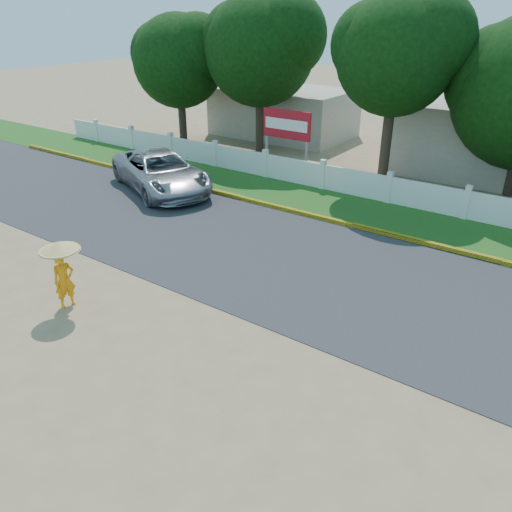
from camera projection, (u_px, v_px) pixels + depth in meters
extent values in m
plane|color=#9E8460|center=(208.00, 334.00, 12.05)|extent=(120.00, 120.00, 0.00)
cube|color=#38383A|center=(303.00, 264.00, 15.33)|extent=(60.00, 7.00, 0.02)
cube|color=#2D601E|center=(372.00, 213.00, 19.17)|extent=(60.00, 3.50, 0.03)
cube|color=yellow|center=(353.00, 226.00, 17.89)|extent=(40.00, 0.18, 0.16)
cube|color=silver|center=(389.00, 190.00, 19.99)|extent=(40.00, 0.10, 1.10)
cube|color=#B7AD99|center=(510.00, 141.00, 22.94)|extent=(10.00, 6.00, 3.20)
cube|color=#B7AD99|center=(283.00, 112.00, 30.50)|extent=(8.00, 5.00, 2.80)
imported|color=#989A9F|center=(161.00, 172.00, 21.31)|extent=(6.51, 4.84, 1.64)
imported|color=orange|center=(64.00, 280.00, 12.88)|extent=(0.48, 0.62, 1.51)
cylinder|color=gray|center=(62.00, 261.00, 12.60)|extent=(0.02, 0.02, 0.98)
cone|color=tan|center=(59.00, 246.00, 12.41)|extent=(1.03, 1.03, 0.25)
cylinder|color=gray|center=(267.00, 149.00, 24.06)|extent=(0.12, 0.12, 2.00)
cylinder|color=gray|center=(306.00, 156.00, 22.91)|extent=(0.12, 0.12, 2.00)
cube|color=#AC121C|center=(287.00, 124.00, 22.91)|extent=(2.50, 0.12, 1.30)
cube|color=silver|center=(286.00, 125.00, 22.86)|extent=(2.25, 0.02, 0.49)
cylinder|color=#473828|center=(386.00, 139.00, 21.37)|extent=(0.44, 0.44, 4.09)
sphere|color=#103A0D|center=(396.00, 55.00, 19.88)|extent=(4.83, 4.83, 4.83)
cylinder|color=#473828|center=(182.00, 116.00, 28.72)|extent=(0.44, 0.44, 3.10)
sphere|color=#103A0D|center=(179.00, 61.00, 27.42)|extent=(5.01, 5.01, 5.01)
cylinder|color=#473828|center=(260.00, 117.00, 26.93)|extent=(0.44, 0.44, 3.63)
sphere|color=#103A0D|center=(260.00, 50.00, 25.44)|extent=(5.64, 5.64, 5.64)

